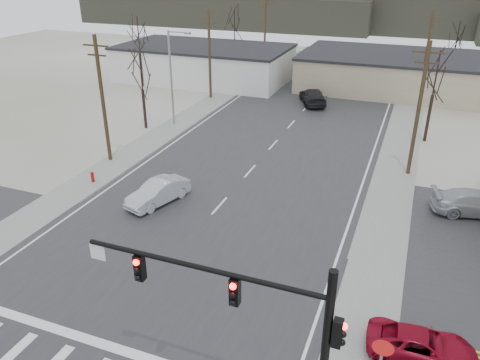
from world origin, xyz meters
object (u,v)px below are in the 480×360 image
(traffic_signal_mast, at_px, (267,323))
(sedan_crossing, at_px, (158,192))
(fire_hydrant, at_px, (93,177))
(car_far_a, at_px, (313,96))
(car_parked_red, at_px, (421,346))
(car_parked_silver, at_px, (475,203))
(car_far_b, at_px, (318,72))

(traffic_signal_mast, height_order, sedan_crossing, traffic_signal_mast)
(fire_hydrant, bearing_deg, car_far_a, 67.83)
(fire_hydrant, distance_m, car_parked_red, 24.89)
(sedan_crossing, height_order, car_parked_red, sedan_crossing)
(sedan_crossing, bearing_deg, traffic_signal_mast, -29.72)
(fire_hydrant, relative_size, car_far_a, 0.15)
(car_far_a, height_order, car_parked_silver, car_far_a)
(fire_hydrant, bearing_deg, sedan_crossing, -9.56)
(traffic_signal_mast, height_order, fire_hydrant, traffic_signal_mast)
(car_parked_red, bearing_deg, sedan_crossing, 61.82)
(traffic_signal_mast, distance_m, car_far_b, 53.46)
(car_far_a, relative_size, car_parked_silver, 1.08)
(sedan_crossing, distance_m, car_parked_red, 18.81)
(traffic_signal_mast, xyz_separation_m, car_far_b, (-9.79, 52.41, -3.85))
(car_far_b, height_order, car_parked_red, car_far_b)
(car_far_b, height_order, car_parked_silver, car_far_b)
(traffic_signal_mast, bearing_deg, car_far_b, 100.58)
(car_parked_red, distance_m, car_parked_silver, 14.28)
(car_far_a, distance_m, car_parked_silver, 25.93)
(fire_hydrant, bearing_deg, car_parked_red, -21.20)
(fire_hydrant, height_order, car_parked_red, car_parked_red)
(sedan_crossing, bearing_deg, car_far_b, 104.99)
(car_far_a, xyz_separation_m, car_far_b, (-2.20, 12.42, -0.07))
(sedan_crossing, height_order, car_far_b, car_far_b)
(car_far_b, xyz_separation_m, car_parked_red, (14.90, -47.21, -0.17))
(car_parked_silver, bearing_deg, traffic_signal_mast, 143.85)
(fire_hydrant, height_order, car_far_a, car_far_a)
(traffic_signal_mast, relative_size, car_parked_silver, 1.66)
(sedan_crossing, bearing_deg, fire_hydrant, -171.46)
(car_parked_red, bearing_deg, car_far_a, 16.91)
(car_parked_silver, bearing_deg, car_parked_red, 154.94)
(traffic_signal_mast, xyz_separation_m, car_far_a, (-7.58, 40.00, -3.78))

